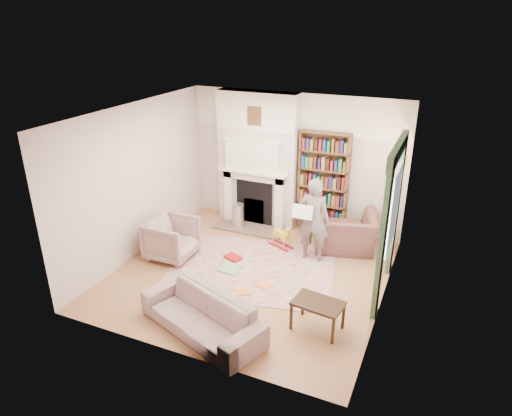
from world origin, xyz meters
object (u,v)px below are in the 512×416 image
at_px(sofa, 202,314).
at_px(paraffin_heater, 238,217).
at_px(armchair_reading, 344,231).
at_px(armchair_left, 172,239).
at_px(rocking_horse, 281,236).
at_px(man_reading, 314,220).
at_px(bookcase, 323,178).
at_px(coffee_table, 317,315).

bearing_deg(sofa, paraffin_heater, 127.15).
relative_size(armchair_reading, armchair_left, 1.38).
height_order(paraffin_heater, rocking_horse, paraffin_heater).
bearing_deg(man_reading, bookcase, -84.71).
height_order(armchair_left, coffee_table, armchair_left).
distance_m(man_reading, coffee_table, 2.14).
distance_m(coffee_table, paraffin_heater, 3.56).
distance_m(armchair_left, rocking_horse, 2.08).
height_order(man_reading, rocking_horse, man_reading).
distance_m(armchair_reading, man_reading, 0.86).
bearing_deg(sofa, bookcase, 100.76).
relative_size(bookcase, rocking_horse, 3.62).
bearing_deg(coffee_table, bookcase, 112.76).
bearing_deg(paraffin_heater, armchair_left, -110.28).
distance_m(armchair_left, paraffin_heater, 1.71).
xyz_separation_m(bookcase, armchair_reading, (0.62, -0.57, -0.80)).
relative_size(bookcase, coffee_table, 2.64).
height_order(bookcase, armchair_reading, bookcase).
bearing_deg(armchair_left, coffee_table, -108.41).
relative_size(sofa, paraffin_heater, 3.54).
height_order(armchair_reading, paraffin_heater, armchair_reading).
xyz_separation_m(sofa, paraffin_heater, (-1.00, 3.26, -0.01)).
height_order(sofa, paraffin_heater, sofa).
height_order(bookcase, rocking_horse, bookcase).
xyz_separation_m(armchair_left, sofa, (1.59, -1.67, -0.09)).
distance_m(armchair_reading, armchair_left, 3.26).
bearing_deg(armchair_left, bookcase, -46.94).
bearing_deg(armchair_left, rocking_horse, -56.58).
xyz_separation_m(bookcase, armchair_left, (-2.22, -2.16, -0.80)).
distance_m(bookcase, armchair_reading, 1.17).
xyz_separation_m(bookcase, man_reading, (0.17, -1.17, -0.39)).
relative_size(bookcase, sofa, 0.95).
distance_m(armchair_left, man_reading, 2.62).
bearing_deg(armchair_reading, bookcase, -58.38).
xyz_separation_m(bookcase, coffee_table, (0.86, -3.12, -0.95)).
height_order(coffee_table, rocking_horse, same).
bearing_deg(bookcase, rocking_horse, -117.45).
distance_m(paraffin_heater, rocking_horse, 1.20).
bearing_deg(coffee_table, sofa, -147.09).
relative_size(armchair_left, coffee_table, 1.19).
relative_size(armchair_left, man_reading, 0.53).
xyz_separation_m(armchair_reading, man_reading, (-0.45, -0.60, 0.42)).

